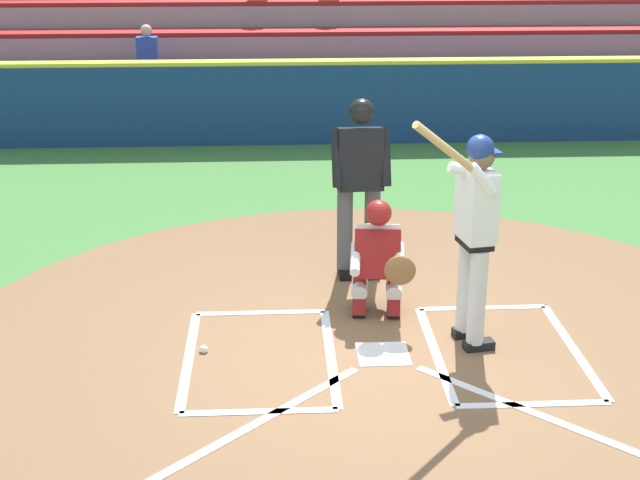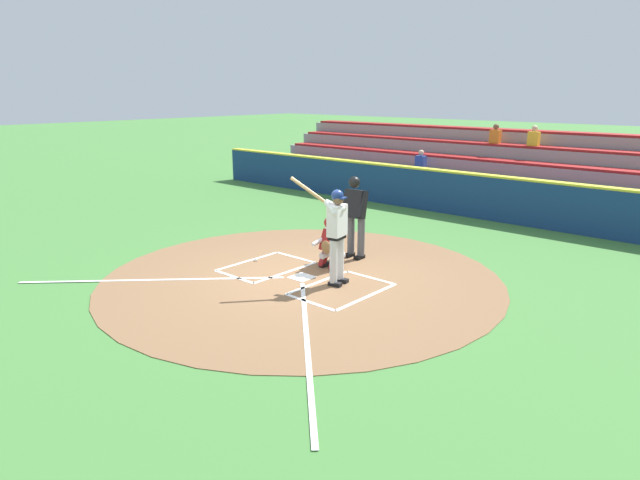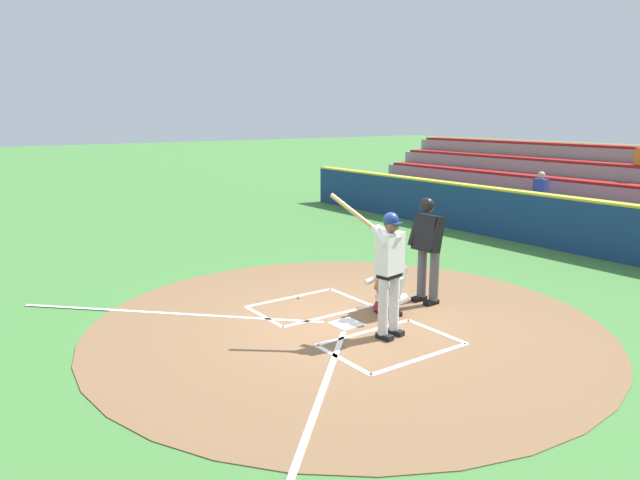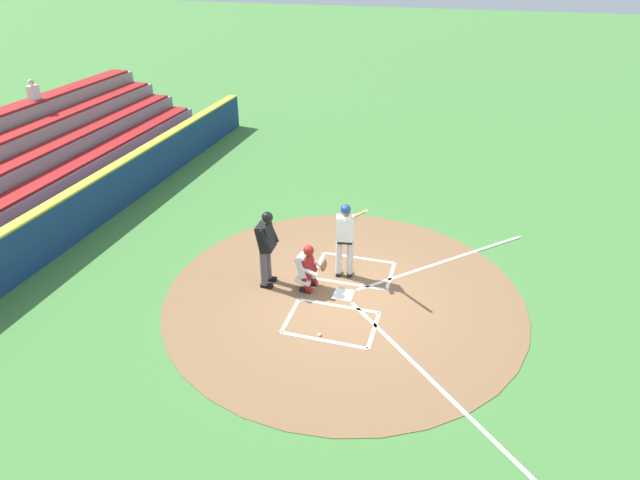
{
  "view_description": "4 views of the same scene",
  "coord_description": "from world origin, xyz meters",
  "px_view_note": "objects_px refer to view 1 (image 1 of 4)",
  "views": [
    {
      "loc": [
        0.91,
        7.07,
        3.64
      ],
      "look_at": [
        0.51,
        -0.5,
        0.88
      ],
      "focal_mm": 52.23,
      "sensor_mm": 36.0,
      "label": 1
    },
    {
      "loc": [
        -7.3,
        7.63,
        3.65
      ],
      "look_at": [
        -0.36,
        -0.15,
        0.83
      ],
      "focal_mm": 30.94,
      "sensor_mm": 36.0,
      "label": 2
    },
    {
      "loc": [
        -6.93,
        5.44,
        3.24
      ],
      "look_at": [
        0.54,
        0.13,
        1.28
      ],
      "focal_mm": 33.2,
      "sensor_mm": 36.0,
      "label": 3
    },
    {
      "loc": [
        9.65,
        2.21,
        6.96
      ],
      "look_at": [
        -0.27,
        -0.62,
        1.18
      ],
      "focal_mm": 30.01,
      "sensor_mm": 36.0,
      "label": 4
    }
  ],
  "objects_px": {
    "plate_umpire": "(360,176)",
    "baseball": "(204,349)",
    "batter": "(475,226)",
    "catcher": "(379,256)"
  },
  "relations": [
    {
      "from": "catcher",
      "to": "plate_umpire",
      "type": "bearing_deg",
      "value": -84.32
    },
    {
      "from": "plate_umpire",
      "to": "batter",
      "type": "bearing_deg",
      "value": 116.7
    },
    {
      "from": "batter",
      "to": "baseball",
      "type": "height_order",
      "value": "batter"
    },
    {
      "from": "batter",
      "to": "catcher",
      "type": "relative_size",
      "value": 1.88
    },
    {
      "from": "baseball",
      "to": "plate_umpire",
      "type": "bearing_deg",
      "value": -131.79
    },
    {
      "from": "batter",
      "to": "plate_umpire",
      "type": "relative_size",
      "value": 1.14
    },
    {
      "from": "catcher",
      "to": "baseball",
      "type": "bearing_deg",
      "value": 24.3
    },
    {
      "from": "catcher",
      "to": "plate_umpire",
      "type": "xyz_separation_m",
      "value": [
        0.09,
        -0.95,
        0.49
      ]
    },
    {
      "from": "plate_umpire",
      "to": "baseball",
      "type": "xyz_separation_m",
      "value": [
        1.48,
        1.66,
        -1.04
      ]
    },
    {
      "from": "plate_umpire",
      "to": "catcher",
      "type": "bearing_deg",
      "value": 95.68
    }
  ]
}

